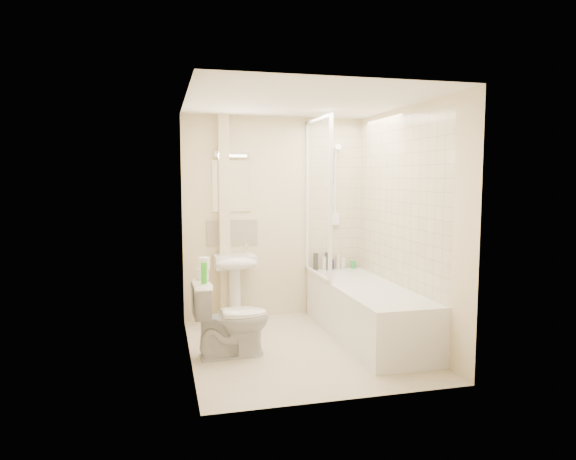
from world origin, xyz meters
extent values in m
plane|color=beige|center=(0.00, 0.00, 0.00)|extent=(2.50, 2.50, 0.00)
cube|color=beige|center=(0.00, 1.25, 1.20)|extent=(2.20, 0.02, 2.40)
cube|color=beige|center=(-1.10, 0.00, 1.20)|extent=(0.02, 2.50, 2.40)
cube|color=beige|center=(1.10, 0.00, 1.20)|extent=(0.02, 2.50, 2.40)
cube|color=white|center=(0.00, 0.00, 2.40)|extent=(2.20, 2.50, 0.02)
cube|color=beige|center=(0.75, 1.24, 1.42)|extent=(0.70, 0.01, 1.75)
cube|color=beige|center=(1.09, 0.17, 1.42)|extent=(0.01, 2.10, 1.75)
cube|color=beige|center=(-0.62, 1.19, 1.20)|extent=(0.12, 0.12, 2.40)
cube|color=beige|center=(-0.52, 1.24, 1.03)|extent=(0.60, 0.02, 0.30)
cube|color=white|center=(-0.52, 1.24, 1.58)|extent=(0.46, 0.01, 0.60)
cube|color=silver|center=(-0.52, 1.22, 1.95)|extent=(0.42, 0.07, 0.07)
cube|color=white|center=(0.75, 0.17, 0.28)|extent=(0.70, 2.10, 0.55)
cube|color=white|center=(0.75, 0.17, 0.49)|extent=(0.56, 1.96, 0.05)
cube|color=white|center=(0.40, 0.80, 1.45)|extent=(0.01, 0.90, 1.80)
cube|color=white|center=(0.40, 1.23, 1.45)|extent=(0.04, 0.04, 1.80)
cube|color=white|center=(0.40, 0.35, 1.45)|extent=(0.04, 0.04, 1.80)
cube|color=white|center=(0.40, 0.80, 2.33)|extent=(0.04, 0.90, 0.04)
cube|color=white|center=(0.40, 0.80, 0.57)|extent=(0.04, 0.90, 0.03)
cylinder|color=white|center=(0.75, 1.22, 1.55)|extent=(0.02, 0.02, 0.90)
cylinder|color=white|center=(0.75, 1.22, 1.10)|extent=(0.05, 0.05, 0.02)
cylinder|color=white|center=(0.75, 1.22, 2.00)|extent=(0.05, 0.05, 0.02)
cylinder|color=white|center=(0.75, 1.15, 2.03)|extent=(0.08, 0.11, 0.11)
cube|color=white|center=(0.75, 1.21, 1.17)|extent=(0.10, 0.05, 0.14)
cylinder|color=white|center=(0.73, 1.19, 1.60)|extent=(0.01, 0.13, 0.84)
cylinder|color=white|center=(-0.52, 1.08, 0.31)|extent=(0.13, 0.13, 0.63)
cube|color=white|center=(-0.52, 1.05, 0.72)|extent=(0.47, 0.36, 0.14)
ellipsoid|color=white|center=(-0.52, 0.88, 0.72)|extent=(0.47, 0.20, 0.14)
cube|color=silver|center=(-0.52, 1.05, 0.77)|extent=(0.32, 0.23, 0.04)
cylinder|color=white|center=(-0.67, 1.16, 0.83)|extent=(0.03, 0.03, 0.10)
cylinder|color=white|center=(-0.37, 1.16, 0.83)|extent=(0.03, 0.03, 0.10)
sphere|color=white|center=(-0.67, 1.16, 0.88)|extent=(0.04, 0.04, 0.04)
sphere|color=white|center=(-0.37, 1.16, 0.88)|extent=(0.04, 0.04, 0.04)
cylinder|color=black|center=(0.49, 1.16, 0.65)|extent=(0.06, 0.06, 0.21)
cylinder|color=silver|center=(0.60, 1.16, 0.63)|extent=(0.05, 0.05, 0.16)
cylinder|color=black|center=(0.63, 1.16, 0.66)|extent=(0.05, 0.05, 0.21)
cylinder|color=navy|center=(0.69, 1.16, 0.61)|extent=(0.06, 0.06, 0.12)
cylinder|color=beige|center=(0.78, 1.16, 0.64)|extent=(0.06, 0.06, 0.18)
cylinder|color=silver|center=(0.84, 1.16, 0.62)|extent=(0.06, 0.06, 0.14)
cylinder|color=green|center=(0.98, 1.16, 0.60)|extent=(0.06, 0.06, 0.10)
imported|color=white|center=(-0.72, -0.07, 0.36)|extent=(0.45, 0.74, 0.73)
cylinder|color=white|center=(-0.97, 0.04, 0.78)|extent=(0.12, 0.12, 0.10)
cylinder|color=white|center=(-0.95, 0.02, 0.88)|extent=(0.10, 0.10, 0.11)
cylinder|color=green|center=(-0.97, -0.16, 0.82)|extent=(0.06, 0.06, 0.19)
camera|label=1|loc=(-1.34, -4.78, 1.69)|focal=32.00mm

